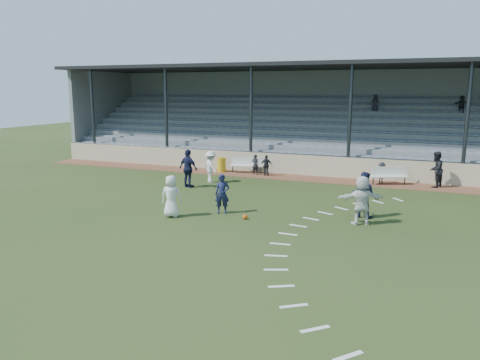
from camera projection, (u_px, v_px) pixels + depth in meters
name	position (u px, v px, depth m)	size (l,w,h in m)	color
ground	(215.00, 226.00, 17.63)	(90.00, 90.00, 0.00)	#283817
cinder_track	(292.00, 177.00, 27.17)	(34.00, 2.00, 0.02)	brown
retaining_wall	(297.00, 165.00, 28.02)	(34.00, 0.18, 1.20)	#BEB192
bench_left	(247.00, 163.00, 28.59)	(2.03, 0.97, 0.95)	silver
bench_right	(390.00, 174.00, 25.06)	(1.99, 1.23, 0.95)	silver
trash_bin	(221.00, 165.00, 28.88)	(0.55, 0.55, 0.88)	gold
football	(245.00, 217.00, 18.46)	(0.19, 0.19, 0.19)	#CE4C0C
player_white_lead	(171.00, 196.00, 18.67)	(0.83, 0.54, 1.70)	silver
player_navy_lead	(222.00, 194.00, 19.21)	(0.60, 0.39, 1.64)	#151A3A
player_navy_mid	(363.00, 194.00, 18.66)	(0.89, 0.70, 1.84)	#151A3A
player_white_wing	(211.00, 167.00, 25.56)	(1.13, 0.65, 1.75)	silver
player_navy_wing	(188.00, 169.00, 24.29)	(1.17, 0.49, 2.00)	#151A3A
player_white_back	(362.00, 200.00, 17.63)	(1.74, 0.56, 1.88)	silver
official	(436.00, 169.00, 24.27)	(0.91, 0.71, 1.88)	black
sub_left_near	(255.00, 164.00, 27.95)	(0.44, 0.29, 1.22)	black
sub_left_far	(267.00, 165.00, 27.58)	(0.72, 0.30, 1.23)	black
sub_right	(382.00, 173.00, 25.34)	(0.74, 0.43, 1.15)	black
grandstand	(316.00, 131.00, 31.99)	(34.60, 9.00, 6.61)	gray
penalty_arc	(323.00, 238.00, 16.10)	(3.89, 14.63, 0.01)	silver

